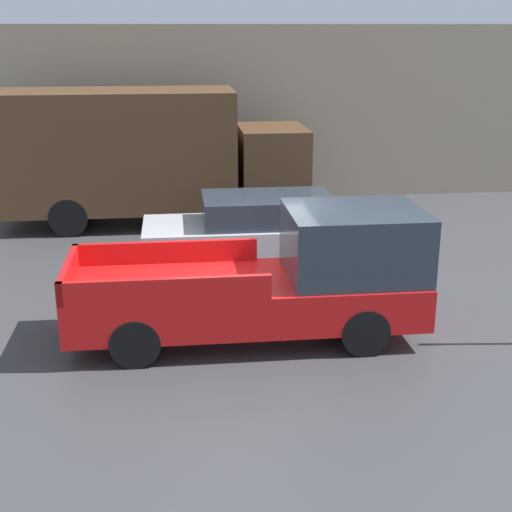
# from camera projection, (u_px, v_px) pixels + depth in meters

# --- Properties ---
(ground_plane) EXTENTS (60.00, 60.00, 0.00)m
(ground_plane) POSITION_uv_depth(u_px,v_px,m) (242.00, 313.00, 12.37)
(ground_plane) COLOR #3D3D3F
(building_wall) EXTENTS (28.00, 0.15, 4.81)m
(building_wall) POSITION_uv_depth(u_px,v_px,m) (212.00, 115.00, 19.83)
(building_wall) COLOR gray
(building_wall) RESTS_ON ground
(pickup_truck) EXTENTS (5.51, 1.94, 2.06)m
(pickup_truck) POSITION_uv_depth(u_px,v_px,m) (280.00, 279.00, 11.21)
(pickup_truck) COLOR red
(pickup_truck) RESTS_ON ground
(car) EXTENTS (4.82, 1.84, 1.46)m
(car) POSITION_uv_depth(u_px,v_px,m) (263.00, 229.00, 14.70)
(car) COLOR #B7BABF
(car) RESTS_ON ground
(delivery_truck) EXTENTS (7.50, 2.40, 3.30)m
(delivery_truck) POSITION_uv_depth(u_px,v_px,m) (143.00, 153.00, 17.59)
(delivery_truck) COLOR #4C331E
(delivery_truck) RESTS_ON ground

